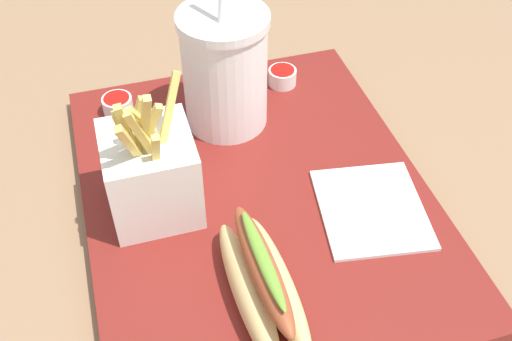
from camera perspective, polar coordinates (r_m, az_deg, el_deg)
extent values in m
cube|color=#8C6B4C|center=(0.67, 0.00, -3.64)|extent=(2.40, 2.40, 0.02)
cube|color=maroon|center=(0.66, 0.00, -2.48)|extent=(0.45, 0.36, 0.02)
cylinder|color=white|center=(0.69, -2.85, 8.95)|extent=(0.09, 0.09, 0.13)
cylinder|color=white|center=(0.66, -3.07, 13.90)|extent=(0.10, 0.10, 0.01)
cube|color=white|center=(0.61, -9.72, -0.37)|extent=(0.09, 0.09, 0.09)
cube|color=#E5C660|center=(0.55, -11.73, 3.14)|extent=(0.02, 0.02, 0.08)
cube|color=#E5C660|center=(0.55, -10.30, 4.05)|extent=(0.04, 0.02, 0.09)
cube|color=#E5C660|center=(0.57, -8.10, 5.55)|extent=(0.03, 0.03, 0.07)
cube|color=#E5C660|center=(0.54, -11.63, 2.44)|extent=(0.03, 0.02, 0.06)
cube|color=#E5C660|center=(0.56, -10.00, 3.87)|extent=(0.02, 0.03, 0.06)
cube|color=#E5C660|center=(0.56, -12.15, 3.50)|extent=(0.04, 0.02, 0.07)
cube|color=#E5C660|center=(0.57, -10.62, 2.16)|extent=(0.02, 0.01, 0.06)
cube|color=#E5C660|center=(0.56, -9.32, 1.35)|extent=(0.02, 0.01, 0.06)
cube|color=#E5C660|center=(0.57, -10.25, 4.21)|extent=(0.03, 0.03, 0.06)
cube|color=#E5C660|center=(0.55, -10.53, 3.11)|extent=(0.02, 0.03, 0.07)
cube|color=#E5C660|center=(0.59, -11.27, 4.05)|extent=(0.01, 0.03, 0.07)
ellipsoid|color=#DBB775|center=(0.55, -0.75, -11.14)|extent=(0.16, 0.03, 0.04)
ellipsoid|color=#DBB775|center=(0.55, 1.94, -10.42)|extent=(0.16, 0.03, 0.04)
ellipsoid|color=#994728|center=(0.53, 0.62, -9.02)|extent=(0.15, 0.03, 0.02)
ellipsoid|color=#6B9E33|center=(0.52, 0.63, -8.18)|extent=(0.11, 0.02, 0.01)
cylinder|color=white|center=(0.75, -12.74, 5.93)|extent=(0.04, 0.04, 0.02)
cylinder|color=#B2140F|center=(0.75, -12.84, 6.45)|extent=(0.03, 0.03, 0.01)
cylinder|color=white|center=(0.78, 2.47, 8.70)|extent=(0.04, 0.04, 0.02)
cylinder|color=#B2140F|center=(0.78, 2.49, 9.20)|extent=(0.03, 0.03, 0.01)
cube|color=white|center=(0.64, 10.70, -3.52)|extent=(0.14, 0.12, 0.00)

